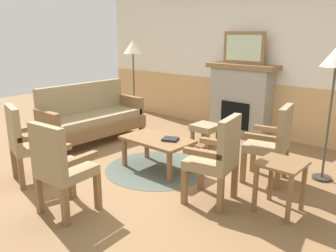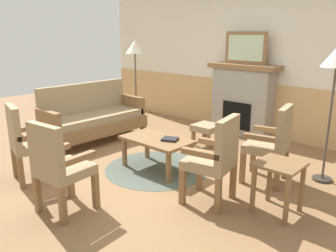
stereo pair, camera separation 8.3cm
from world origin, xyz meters
name	(u,v)px [view 2 (the right image)]	position (x,y,z in m)	size (l,w,h in m)	color
ground_plane	(151,169)	(0.00, 0.00, 0.00)	(14.00, 14.00, 0.00)	olive
wall_back	(252,62)	(0.00, 2.60, 1.31)	(7.20, 0.14, 2.70)	silver
fireplace	(243,99)	(0.00, 2.35, 0.65)	(1.30, 0.44, 1.28)	gray
framed_picture	(246,48)	(0.00, 2.35, 1.56)	(0.80, 0.04, 0.56)	brown
couch	(93,118)	(-1.66, 0.26, 0.40)	(0.70, 1.80, 0.98)	brown
coffee_table	(157,142)	(0.04, 0.08, 0.39)	(0.96, 0.56, 0.44)	brown
round_rug	(157,168)	(0.04, 0.08, 0.00)	(1.43, 1.43, 0.01)	#4C564C
book_on_table	(170,139)	(0.23, 0.14, 0.46)	(0.20, 0.18, 0.03)	black
footstool	(206,129)	(-0.07, 1.36, 0.28)	(0.40, 0.40, 0.36)	brown
armchair_near_fireplace	(272,141)	(1.38, 0.73, 0.54)	(0.57, 0.57, 0.98)	brown
armchair_by_window_left	(215,156)	(1.18, -0.19, 0.54)	(0.56, 0.56, 0.98)	brown
armchair_front_left	(26,139)	(-0.89, -1.28, 0.54)	(0.58, 0.58, 0.98)	brown
armchair_front_center	(58,164)	(0.15, -1.45, 0.54)	(0.53, 0.53, 0.98)	brown
side_table	(279,173)	(1.79, 0.08, 0.43)	(0.44, 0.44, 0.55)	brown
floor_lamp_by_couch	(135,52)	(-1.86, 1.44, 1.45)	(0.36, 0.36, 1.68)	#332D28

